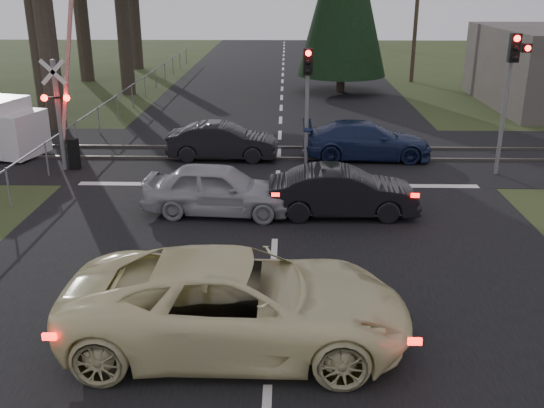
{
  "coord_description": "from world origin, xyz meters",
  "views": [
    {
      "loc": [
        0.27,
        -10.49,
        6.23
      ],
      "look_at": [
        -0.05,
        2.9,
        1.3
      ],
      "focal_mm": 40.0,
      "sensor_mm": 36.0,
      "label": 1
    }
  ],
  "objects_px": {
    "traffic_signal_center": "(307,86)",
    "dark_car_far": "(223,141)",
    "dark_hatchback": "(343,192)",
    "blue_sedan": "(366,140)",
    "crossing_signal": "(65,112)",
    "silver_car": "(218,189)",
    "utility_pole_mid": "(417,7)",
    "traffic_signal_right": "(511,77)",
    "cream_coupe": "(238,303)"
  },
  "relations": [
    {
      "from": "cream_coupe",
      "to": "dark_hatchback",
      "type": "height_order",
      "value": "cream_coupe"
    },
    {
      "from": "cream_coupe",
      "to": "dark_hatchback",
      "type": "bearing_deg",
      "value": -20.23
    },
    {
      "from": "utility_pole_mid",
      "to": "dark_car_far",
      "type": "bearing_deg",
      "value": -119.44
    },
    {
      "from": "traffic_signal_right",
      "to": "traffic_signal_center",
      "type": "bearing_deg",
      "value": 169.59
    },
    {
      "from": "blue_sedan",
      "to": "crossing_signal",
      "type": "bearing_deg",
      "value": 99.9
    },
    {
      "from": "cream_coupe",
      "to": "blue_sedan",
      "type": "distance_m",
      "value": 13.03
    },
    {
      "from": "cream_coupe",
      "to": "silver_car",
      "type": "height_order",
      "value": "cream_coupe"
    },
    {
      "from": "traffic_signal_center",
      "to": "utility_pole_mid",
      "type": "bearing_deg",
      "value": 68.79
    },
    {
      "from": "traffic_signal_right",
      "to": "cream_coupe",
      "type": "distance_m",
      "value": 13.48
    },
    {
      "from": "dark_hatchback",
      "to": "silver_car",
      "type": "height_order",
      "value": "silver_car"
    },
    {
      "from": "silver_car",
      "to": "crossing_signal",
      "type": "bearing_deg",
      "value": 58.42
    },
    {
      "from": "traffic_signal_center",
      "to": "silver_car",
      "type": "height_order",
      "value": "traffic_signal_center"
    },
    {
      "from": "silver_car",
      "to": "dark_hatchback",
      "type": "bearing_deg",
      "value": -86.7
    },
    {
      "from": "utility_pole_mid",
      "to": "cream_coupe",
      "type": "distance_m",
      "value": 32.53
    },
    {
      "from": "traffic_signal_center",
      "to": "dark_car_far",
      "type": "distance_m",
      "value": 3.79
    },
    {
      "from": "traffic_signal_right",
      "to": "dark_hatchback",
      "type": "xyz_separation_m",
      "value": [
        -5.68,
        -3.9,
        -2.63
      ]
    },
    {
      "from": "crossing_signal",
      "to": "silver_car",
      "type": "bearing_deg",
      "value": -36.22
    },
    {
      "from": "crossing_signal",
      "to": "cream_coupe",
      "type": "height_order",
      "value": "crossing_signal"
    },
    {
      "from": "dark_car_far",
      "to": "traffic_signal_right",
      "type": "bearing_deg",
      "value": -98.73
    },
    {
      "from": "crossing_signal",
      "to": "traffic_signal_center",
      "type": "relative_size",
      "value": 1.7
    },
    {
      "from": "traffic_signal_right",
      "to": "dark_car_far",
      "type": "bearing_deg",
      "value": 169.41
    },
    {
      "from": "cream_coupe",
      "to": "dark_hatchback",
      "type": "distance_m",
      "value": 7.01
    },
    {
      "from": "dark_hatchback",
      "to": "silver_car",
      "type": "distance_m",
      "value": 3.5
    },
    {
      "from": "crossing_signal",
      "to": "traffic_signal_center",
      "type": "distance_m",
      "value": 8.36
    },
    {
      "from": "utility_pole_mid",
      "to": "silver_car",
      "type": "bearing_deg",
      "value": -112.59
    },
    {
      "from": "silver_car",
      "to": "blue_sedan",
      "type": "bearing_deg",
      "value": -35.48
    },
    {
      "from": "dark_hatchback",
      "to": "blue_sedan",
      "type": "xyz_separation_m",
      "value": [
        1.39,
        5.88,
        0.0
      ]
    },
    {
      "from": "traffic_signal_center",
      "to": "blue_sedan",
      "type": "xyz_separation_m",
      "value": [
        2.26,
        0.78,
        -2.12
      ]
    },
    {
      "from": "silver_car",
      "to": "cream_coupe",
      "type": "bearing_deg",
      "value": -166.28
    },
    {
      "from": "traffic_signal_right",
      "to": "utility_pole_mid",
      "type": "relative_size",
      "value": 0.52
    },
    {
      "from": "traffic_signal_right",
      "to": "cream_coupe",
      "type": "xyz_separation_m",
      "value": [
        -8.11,
        -10.47,
        -2.46
      ]
    },
    {
      "from": "cream_coupe",
      "to": "traffic_signal_right",
      "type": "bearing_deg",
      "value": -37.67
    },
    {
      "from": "crossing_signal",
      "to": "dark_car_far",
      "type": "bearing_deg",
      "value": 15.94
    },
    {
      "from": "dark_hatchback",
      "to": "traffic_signal_center",
      "type": "bearing_deg",
      "value": 8.53
    },
    {
      "from": "crossing_signal",
      "to": "traffic_signal_right",
      "type": "distance_m",
      "value": 14.88
    },
    {
      "from": "traffic_signal_center",
      "to": "dark_car_far",
      "type": "xyz_separation_m",
      "value": [
        -3.07,
        0.6,
        -2.14
      ]
    },
    {
      "from": "crossing_signal",
      "to": "utility_pole_mid",
      "type": "height_order",
      "value": "utility_pole_mid"
    },
    {
      "from": "dark_hatchback",
      "to": "silver_car",
      "type": "bearing_deg",
      "value": 87.56
    },
    {
      "from": "crossing_signal",
      "to": "dark_hatchback",
      "type": "relative_size",
      "value": 1.67
    },
    {
      "from": "crossing_signal",
      "to": "cream_coupe",
      "type": "bearing_deg",
      "value": -58.12
    },
    {
      "from": "traffic_signal_right",
      "to": "blue_sedan",
      "type": "height_order",
      "value": "traffic_signal_right"
    },
    {
      "from": "traffic_signal_right",
      "to": "dark_car_far",
      "type": "relative_size",
      "value": 1.16
    },
    {
      "from": "traffic_signal_center",
      "to": "cream_coupe",
      "type": "relative_size",
      "value": 0.67
    },
    {
      "from": "crossing_signal",
      "to": "traffic_signal_center",
      "type": "bearing_deg",
      "value": 6.15
    },
    {
      "from": "dark_car_far",
      "to": "traffic_signal_center",
      "type": "bearing_deg",
      "value": -99.11
    },
    {
      "from": "traffic_signal_right",
      "to": "cream_coupe",
      "type": "height_order",
      "value": "traffic_signal_right"
    },
    {
      "from": "cream_coupe",
      "to": "silver_car",
      "type": "bearing_deg",
      "value": 9.18
    },
    {
      "from": "silver_car",
      "to": "traffic_signal_right",
      "type": "bearing_deg",
      "value": -62.76
    },
    {
      "from": "traffic_signal_right",
      "to": "utility_pole_mid",
      "type": "height_order",
      "value": "utility_pole_mid"
    },
    {
      "from": "cream_coupe",
      "to": "blue_sedan",
      "type": "xyz_separation_m",
      "value": [
        3.82,
        12.45,
        -0.17
      ]
    }
  ]
}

